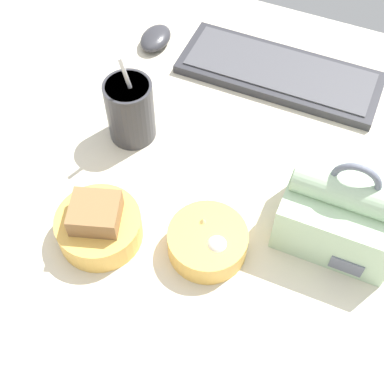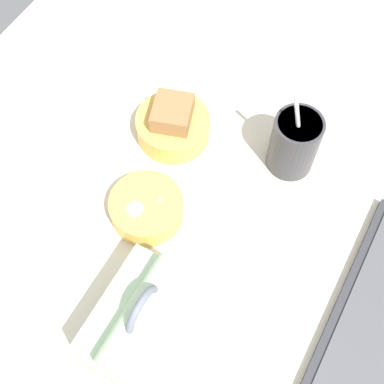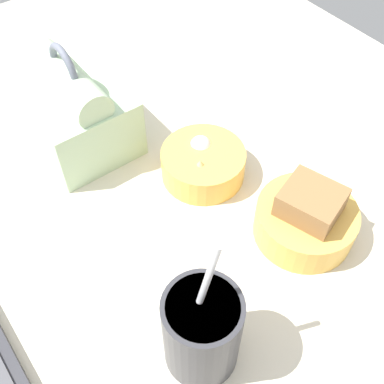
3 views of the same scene
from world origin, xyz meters
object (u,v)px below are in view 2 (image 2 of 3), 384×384
Objects in this scene: soup_cup at (294,143)px; bento_bowl_sandwich at (173,125)px; keyboard at (383,321)px; bento_bowl_snacks at (147,208)px; lunch_bag at (147,325)px.

soup_cup is 21.78cm from bento_bowl_sandwich.
bento_bowl_sandwich is (-14.70, -45.24, 2.13)cm from keyboard.
bento_bowl_snacks is at bearing 15.14° from bento_bowl_sandwich.
soup_cup is (-19.65, -24.24, 5.11)cm from keyboard.
bento_bowl_sandwich is (-33.65, -15.27, -2.96)cm from lunch_bag.
bento_bowl_sandwich is (4.95, -21.00, -2.98)cm from soup_cup.
keyboard is 3.18× the size of bento_bowl_snacks.
lunch_bag reaches higher than bento_bowl_snacks.
bento_bowl_snacks reaches higher than keyboard.
keyboard is at bearing 71.99° from bento_bowl_sandwich.
lunch_bag is at bearing -8.45° from soup_cup.
keyboard is 35.82cm from lunch_bag.
lunch_bag is at bearing 32.03° from bento_bowl_snacks.
lunch_bag is 39.02cm from soup_cup.
lunch_bag reaches higher than keyboard.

